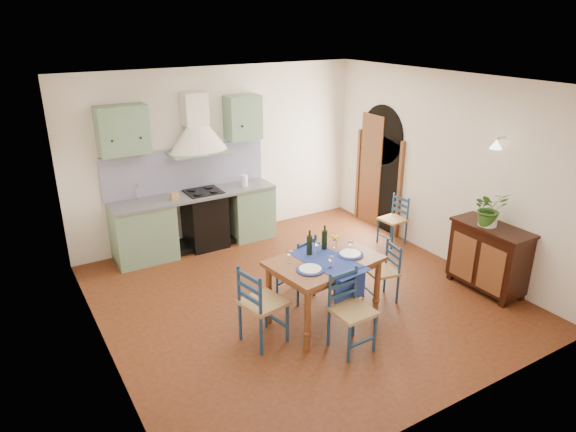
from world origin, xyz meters
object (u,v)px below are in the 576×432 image
object	(u,v)px
chair_near	(351,310)
sideboard	(489,255)
potted_plant	(490,208)
dining_table	(325,267)

from	to	relation	value
chair_near	sideboard	distance (m)	2.40
chair_near	sideboard	bearing A→B (deg)	2.36
sideboard	potted_plant	size ratio (longest dim) A/B	2.22
dining_table	sideboard	distance (m)	2.39
dining_table	potted_plant	world-z (taller)	potted_plant
sideboard	dining_table	bearing A→B (deg)	167.30
chair_near	sideboard	size ratio (longest dim) A/B	0.87
chair_near	sideboard	xyz separation A→B (m)	(2.40, 0.10, 0.04)
dining_table	sideboard	xyz separation A→B (m)	(2.32, -0.52, -0.21)
dining_table	chair_near	distance (m)	0.68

